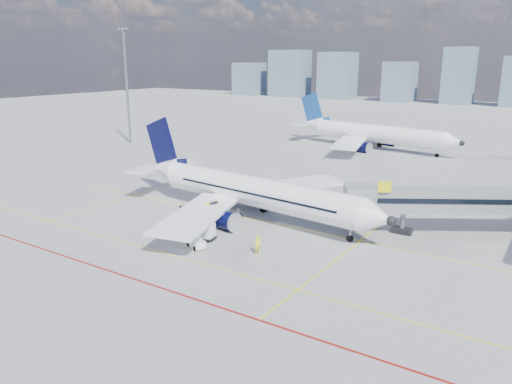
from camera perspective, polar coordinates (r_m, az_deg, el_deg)
ground at (r=54.74m, az=-5.20°, el=-5.25°), size 420.00×420.00×0.00m
apron_markings at (r=52.30m, az=-8.36°, el=-6.33°), size 90.00×35.12×0.01m
jet_bridge at (r=59.65m, az=23.72°, el=-1.01°), size 23.55×15.78×6.30m
floodlight_mast_nw at (r=118.47m, az=-14.57°, el=11.95°), size 3.20×0.61×25.45m
distant_skyline at (r=232.96m, az=24.95°, el=11.75°), size 246.54×15.93×31.19m
main_aircraft at (r=61.26m, az=-1.06°, el=0.17°), size 38.24×33.25×11.19m
second_aircraft at (r=111.77m, az=13.05°, el=6.54°), size 39.43×34.06×11.59m
baggage_tug at (r=51.97m, az=-6.88°, el=-5.60°), size 2.41×2.01×1.46m
cargo_dolly at (r=54.17m, az=-6.42°, el=-4.38°), size 3.55×2.08×1.83m
belt_loader at (r=62.21m, az=-6.92°, el=-2.10°), size 6.90×3.56×2.79m
ramp_worker at (r=49.81m, az=0.22°, el=-6.06°), size 0.71×0.84×1.97m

